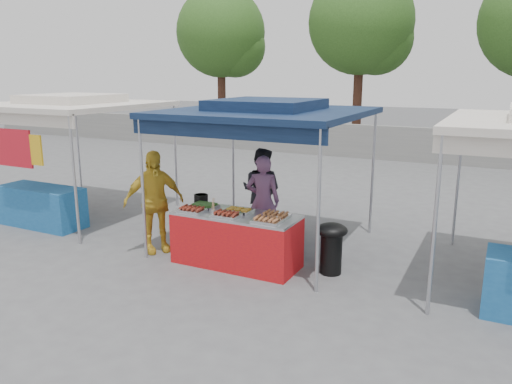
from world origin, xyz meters
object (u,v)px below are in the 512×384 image
at_px(wok_burner, 331,244).
at_px(vendor_woman, 263,201).
at_px(vendor_table, 236,239).
at_px(customer_person, 154,202).
at_px(helper_man, 261,191).
at_px(cooking_pot, 201,198).

distance_m(wok_burner, vendor_woman, 1.68).
height_order(wok_burner, vendor_woman, vendor_woman).
height_order(vendor_table, vendor_woman, vendor_woman).
height_order(vendor_table, customer_person, customer_person).
relative_size(vendor_table, vendor_woman, 1.23).
bearing_deg(vendor_table, helper_man, 103.03).
bearing_deg(wok_burner, vendor_woman, 137.20).
bearing_deg(customer_person, vendor_table, -50.33).
distance_m(vendor_table, vendor_woman, 1.10).
distance_m(cooking_pot, customer_person, 0.80).
relative_size(vendor_table, wok_burner, 2.49).
height_order(wok_burner, customer_person, customer_person).
bearing_deg(customer_person, helper_man, 4.26).
bearing_deg(vendor_table, customer_person, -177.40).
bearing_deg(vendor_woman, helper_man, -79.36).
height_order(cooking_pot, wok_burner, cooking_pot).
bearing_deg(vendor_woman, customer_person, 18.32).
distance_m(vendor_table, helper_man, 1.80).
relative_size(wok_burner, vendor_woman, 0.49).
distance_m(vendor_woman, customer_person, 1.88).
height_order(cooking_pot, customer_person, customer_person).
xyz_separation_m(cooking_pot, customer_person, (-0.68, -0.42, -0.04)).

